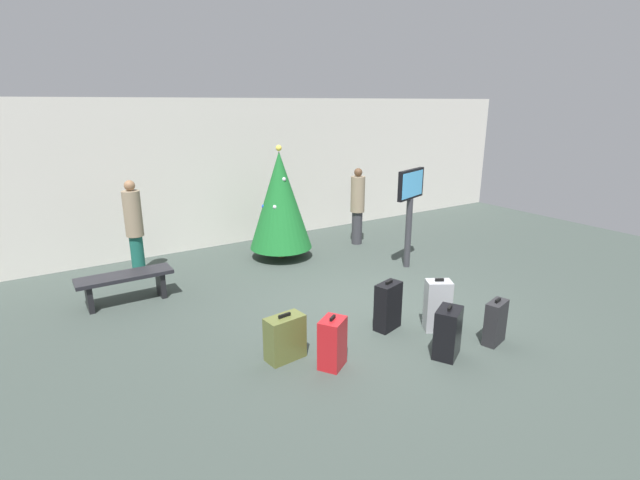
# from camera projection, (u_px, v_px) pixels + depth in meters

# --- Properties ---
(ground_plane) EXTENTS (16.00, 16.00, 0.00)m
(ground_plane) POSITION_uv_depth(u_px,v_px,m) (368.00, 308.00, 7.25)
(ground_plane) COLOR #38423D
(back_wall) EXTENTS (16.00, 0.20, 3.16)m
(back_wall) POSITION_uv_depth(u_px,v_px,m) (245.00, 172.00, 10.44)
(back_wall) COLOR beige
(back_wall) RESTS_ON ground_plane
(holiday_tree) EXTENTS (1.26, 1.26, 2.28)m
(holiday_tree) POSITION_uv_depth(u_px,v_px,m) (280.00, 200.00, 9.31)
(holiday_tree) COLOR #4C3319
(holiday_tree) RESTS_ON ground_plane
(flight_info_kiosk) EXTENTS (0.84, 0.36, 1.89)m
(flight_info_kiosk) POSITION_uv_depth(u_px,v_px,m) (410.00, 200.00, 8.72)
(flight_info_kiosk) COLOR #333338
(flight_info_kiosk) RESTS_ON ground_plane
(waiting_bench) EXTENTS (1.44, 0.44, 0.48)m
(waiting_bench) POSITION_uv_depth(u_px,v_px,m) (125.00, 281.00, 7.37)
(waiting_bench) COLOR black
(waiting_bench) RESTS_ON ground_plane
(traveller_0) EXTENTS (0.40, 0.40, 1.70)m
(traveller_0) POSITION_uv_depth(u_px,v_px,m) (358.00, 204.00, 10.32)
(traveller_0) COLOR #333338
(traveller_0) RESTS_ON ground_plane
(traveller_1) EXTENTS (0.40, 0.40, 1.77)m
(traveller_1) POSITION_uv_depth(u_px,v_px,m) (134.00, 226.00, 8.34)
(traveller_1) COLOR #19594C
(traveller_1) RESTS_ON ground_plane
(suitcase_0) EXTENTS (0.42, 0.40, 0.66)m
(suitcase_0) POSITION_uv_depth(u_px,v_px,m) (332.00, 343.00, 5.58)
(suitcase_0) COLOR #B2191E
(suitcase_0) RESTS_ON ground_plane
(suitcase_1) EXTENTS (0.47, 0.42, 0.68)m
(suitcase_1) POSITION_uv_depth(u_px,v_px,m) (448.00, 333.00, 5.81)
(suitcase_1) COLOR black
(suitcase_1) RESTS_ON ground_plane
(suitcase_2) EXTENTS (0.51, 0.31, 0.61)m
(suitcase_2) POSITION_uv_depth(u_px,v_px,m) (285.00, 338.00, 5.76)
(suitcase_2) COLOR #59602D
(suitcase_2) RESTS_ON ground_plane
(suitcase_3) EXTENTS (0.42, 0.38, 0.77)m
(suitcase_3) POSITION_uv_depth(u_px,v_px,m) (437.00, 306.00, 6.47)
(suitcase_3) COLOR #9EA0A5
(suitcase_3) RESTS_ON ground_plane
(suitcase_4) EXTENTS (0.39, 0.26, 0.63)m
(suitcase_4) POSITION_uv_depth(u_px,v_px,m) (495.00, 322.00, 6.14)
(suitcase_4) COLOR #232326
(suitcase_4) RESTS_ON ground_plane
(suitcase_5) EXTENTS (0.44, 0.31, 0.72)m
(suitcase_5) POSITION_uv_depth(u_px,v_px,m) (388.00, 306.00, 6.52)
(suitcase_5) COLOR black
(suitcase_5) RESTS_ON ground_plane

